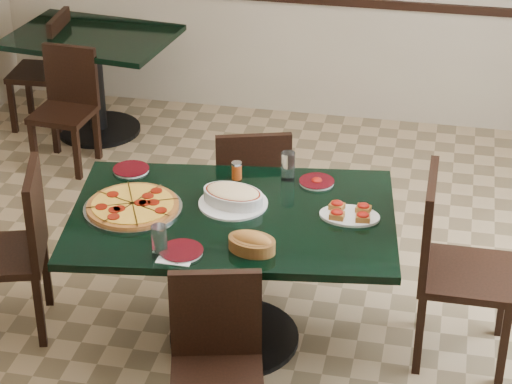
% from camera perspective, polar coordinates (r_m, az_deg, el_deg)
% --- Properties ---
extents(floor, '(5.50, 5.50, 0.00)m').
position_cam_1_polar(floor, '(5.29, -0.23, -7.73)').
color(floor, '#8E7652').
rests_on(floor, ground).
extents(room_shell, '(5.50, 5.50, 5.50)m').
position_cam_1_polar(room_shell, '(6.20, 12.60, 9.54)').
color(room_shell, white).
rests_on(room_shell, floor).
extents(main_table, '(1.68, 1.20, 0.75)m').
position_cam_1_polar(main_table, '(4.88, -1.32, -3.10)').
color(main_table, black).
rests_on(main_table, floor).
extents(back_table, '(1.20, 0.93, 0.75)m').
position_cam_1_polar(back_table, '(7.24, -9.25, 7.21)').
color(back_table, black).
rests_on(back_table, floor).
extents(chair_far, '(0.51, 0.51, 0.87)m').
position_cam_1_polar(chair_far, '(5.54, -0.23, 0.13)').
color(chair_far, black).
rests_on(chair_far, floor).
extents(chair_near, '(0.48, 0.48, 0.85)m').
position_cam_1_polar(chair_near, '(4.33, -2.26, -9.48)').
color(chair_near, black).
rests_on(chair_near, floor).
extents(chair_right, '(0.46, 0.46, 0.98)m').
position_cam_1_polar(chair_right, '(4.90, 11.00, -3.73)').
color(chair_right, black).
rests_on(chair_right, floor).
extents(chair_left, '(0.53, 0.53, 0.91)m').
position_cam_1_polar(chair_left, '(5.16, -13.49, -2.83)').
color(chair_left, black).
rests_on(chair_left, floor).
extents(back_chair_near, '(0.41, 0.41, 0.81)m').
position_cam_1_polar(back_chair_near, '(6.86, -10.75, 5.12)').
color(back_chair_near, black).
rests_on(back_chair_near, floor).
extents(back_chair_left, '(0.42, 0.42, 0.86)m').
position_cam_1_polar(back_chair_left, '(7.42, -11.73, 7.13)').
color(back_chair_left, black).
rests_on(back_chair_left, floor).
extents(pepperoni_pizza, '(0.48, 0.48, 0.04)m').
position_cam_1_polar(pepperoni_pizza, '(4.86, -7.06, -0.79)').
color(pepperoni_pizza, '#B7B7BE').
rests_on(pepperoni_pizza, main_table).
extents(lasagna_casserole, '(0.34, 0.34, 0.09)m').
position_cam_1_polar(lasagna_casserole, '(4.85, -1.32, -0.24)').
color(lasagna_casserole, silver).
rests_on(lasagna_casserole, main_table).
extents(bread_basket, '(0.25, 0.20, 0.10)m').
position_cam_1_polar(bread_basket, '(4.49, -0.24, -2.92)').
color(bread_basket, brown).
rests_on(bread_basket, main_table).
extents(bruschetta_platter, '(0.30, 0.21, 0.05)m').
position_cam_1_polar(bruschetta_platter, '(4.77, 5.37, -1.20)').
color(bruschetta_platter, silver).
rests_on(bruschetta_platter, main_table).
extents(side_plate_near, '(0.20, 0.20, 0.02)m').
position_cam_1_polar(side_plate_near, '(4.50, -4.27, -3.39)').
color(side_plate_near, silver).
rests_on(side_plate_near, main_table).
extents(side_plate_far_r, '(0.18, 0.18, 0.03)m').
position_cam_1_polar(side_plate_far_r, '(5.06, 3.49, 0.60)').
color(side_plate_far_r, silver).
rests_on(side_plate_far_r, main_table).
extents(side_plate_far_l, '(0.19, 0.19, 0.02)m').
position_cam_1_polar(side_plate_far_l, '(5.21, -7.15, 1.29)').
color(side_plate_far_l, silver).
rests_on(side_plate_far_l, main_table).
extents(napkin_setting, '(0.16, 0.16, 0.01)m').
position_cam_1_polar(napkin_setting, '(4.48, -4.54, -3.63)').
color(napkin_setting, white).
rests_on(napkin_setting, main_table).
extents(water_glass_a, '(0.07, 0.07, 0.15)m').
position_cam_1_polar(water_glass_a, '(5.06, 1.85, 1.49)').
color(water_glass_a, white).
rests_on(water_glass_a, main_table).
extents(water_glass_b, '(0.07, 0.07, 0.15)m').
position_cam_1_polar(water_glass_b, '(4.45, -5.55, -2.81)').
color(water_glass_b, white).
rests_on(water_glass_b, main_table).
extents(pepper_shaker, '(0.05, 0.05, 0.09)m').
position_cam_1_polar(pepper_shaker, '(5.08, -1.11, 1.25)').
color(pepper_shaker, '#B94A13').
rests_on(pepper_shaker, main_table).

